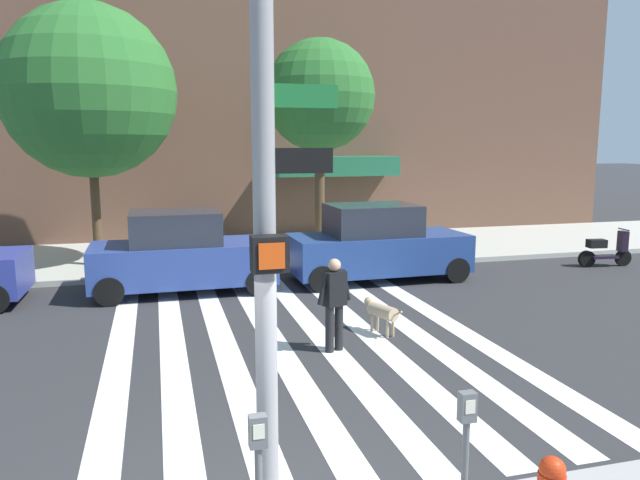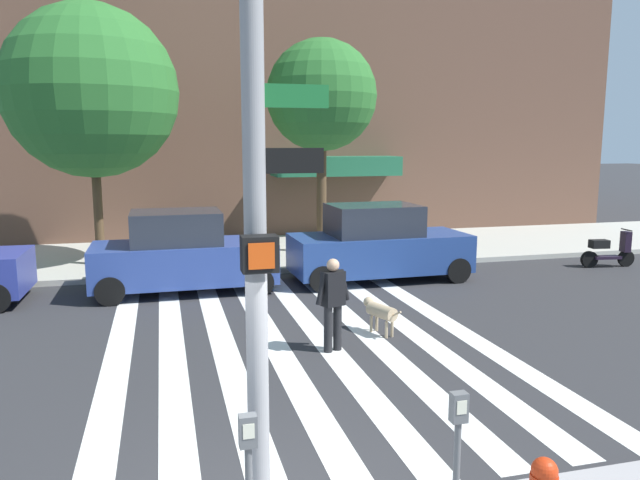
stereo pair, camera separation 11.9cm
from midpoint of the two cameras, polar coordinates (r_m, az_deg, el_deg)
name	(u,v)px [view 1 (the left image)]	position (r m, az deg, el deg)	size (l,w,h in m)	color
ground_plane	(218,344)	(11.20, -9.90, -9.67)	(160.00, 160.00, 0.00)	#2B2B2D
sidewalk_far	(190,256)	(19.46, -12.31, -1.46)	(80.00, 6.00, 0.15)	#ADAB9F
crosswalk_stripes	(297,337)	(11.41, -2.52, -9.16)	(6.75, 10.49, 0.01)	silver
traffic_light_pole	(266,152)	(4.71, -5.90, 8.29)	(0.74, 0.46, 5.80)	gray
parking_meter_curbside	(259,473)	(5.10, -6.54, -21.03)	(0.14, 0.11, 1.36)	#515456
parking_meter_second_along	(466,445)	(5.58, 12.98, -18.38)	(0.14, 0.11, 1.36)	#515456
parked_car_behind_first	(182,254)	(14.96, -13.15, -1.33)	(4.35, 2.00, 1.98)	navy
parked_car_third_in_line	(377,245)	(15.93, 5.18, -0.45)	(4.66, 2.06, 2.00)	navy
parked_scooter	(606,250)	(19.52, 25.22, -0.90)	(1.63, 0.54, 1.11)	black
street_tree_nearest	(89,92)	(18.12, -21.17, 12.95)	(4.72, 4.72, 7.20)	#4C3823
street_tree_middle	(320,96)	(19.00, -0.22, 13.43)	(3.41, 3.41, 6.59)	#4C3823
pedestrian_dog_walker	(334,299)	(10.43, 1.04, -5.63)	(0.69, 0.36, 1.64)	black
dog_on_leash	(381,311)	(11.55, 5.46, -6.69)	(0.49, 1.00, 0.65)	tan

